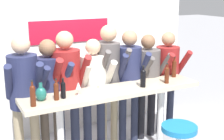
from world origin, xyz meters
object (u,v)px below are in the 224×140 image
Objects in this scene: wine_bottle_2 at (174,68)px; decorative_vase at (41,94)px; person_far_right at (148,76)px; wine_bottle_1 at (167,74)px; wine_glass_1 at (100,80)px; person_rightmost at (167,72)px; tasting_table at (115,102)px; person_center at (94,83)px; person_center_left at (66,82)px; wine_bottle_3 at (56,90)px; wine_bottle_4 at (63,89)px; person_right at (129,74)px; person_center_right at (109,72)px; wine_glass_0 at (78,86)px; person_left at (50,88)px; wine_bottle_5 at (33,95)px; wine_bottle_0 at (143,77)px; person_far_left at (24,88)px.

decorative_vase is at bearing -177.22° from wine_bottle_2.
person_far_right is 5.76× the size of wine_bottle_1.
wine_glass_1 is (-0.95, 0.21, -0.01)m from wine_bottle_1.
person_far_right is 5.21× the size of wine_bottle_2.
person_rightmost is at bearing 71.41° from wine_bottle_2.
tasting_table is 1.49× the size of person_center.
person_center_left is 1.71m from person_rightmost.
wine_bottle_3 is at bearing -143.52° from person_center.
wine_bottle_3 is 1.04× the size of wine_bottle_4.
person_center_right is at bearing -179.35° from person_right.
person_left is at bearing 119.40° from wine_glass_0.
wine_bottle_5 is at bearing -170.24° from wine_glass_0.
wine_glass_1 is at bearing -38.48° from person_center_left.
person_center is 1.15m from wine_bottle_5.
wine_bottle_1 is 0.90× the size of wine_bottle_2.
wine_glass_1 is at bearing -170.84° from person_rightmost.
tasting_table is at bearing -128.42° from person_right.
tasting_table is 0.36m from wine_glass_1.
tasting_table is at bearing -105.62° from person_center_right.
tasting_table is 0.91m from person_far_right.
person_left is 7.78× the size of decorative_vase.
wine_glass_1 is (0.61, -0.29, 0.10)m from person_left.
person_rightmost is (0.39, 0.00, 0.01)m from person_far_right.
person_rightmost is 5.49× the size of wine_bottle_5.
person_far_right is (1.56, -0.01, -0.03)m from person_left.
person_right reaches higher than wine_bottle_4.
decorative_vase is (-1.78, -0.37, 0.10)m from person_far_right.
person_center_left is 1.64m from wine_bottle_2.
person_right reaches higher than wine_bottle_1.
wine_glass_1 is at bearing 159.37° from wine_bottle_0.
person_left is at bearing 171.15° from wine_bottle_2.
tasting_table is 14.07× the size of wine_glass_0.
tasting_table is 1.16m from wine_bottle_5.
person_rightmost is 5.81× the size of wine_bottle_1.
wine_bottle_1 is 1.31m from wine_glass_0.
wine_bottle_1 is at bearing -1.89° from wine_bottle_3.
wine_bottle_3 is 0.18m from decorative_vase.
person_center_right is 10.44× the size of wine_glass_0.
person_right is at bearing 81.28° from wine_bottle_0.
tasting_table is 0.66m from person_right.
person_center_right reaches higher than person_right.
person_rightmost is at bearing -0.70° from person_center_right.
wine_glass_0 is at bearing 176.77° from wine_bottle_1.
wine_bottle_3 is 0.10m from wine_bottle_4.
person_rightmost is at bearing 12.42° from wine_bottle_3.
person_far_left reaches higher than tasting_table.
person_far_left is 5.57× the size of wine_bottle_2.
person_far_left is 1.06× the size of person_rightmost.
wine_bottle_3 is (-0.05, -0.45, 0.10)m from person_left.
person_far_left is at bearing 145.56° from wine_glass_0.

